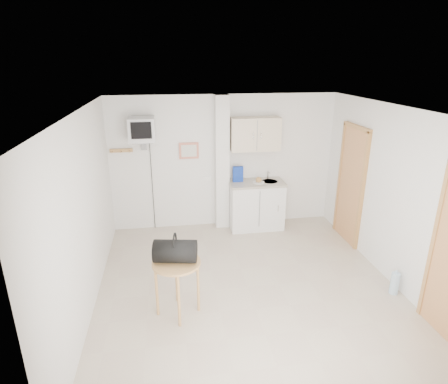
{
  "coord_description": "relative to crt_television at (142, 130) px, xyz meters",
  "views": [
    {
      "loc": [
        -1.03,
        -4.49,
        3.09
      ],
      "look_at": [
        -0.25,
        0.6,
        1.25
      ],
      "focal_mm": 30.0,
      "sensor_mm": 36.0,
      "label": 1
    }
  ],
  "objects": [
    {
      "name": "ground",
      "position": [
        1.45,
        -2.02,
        -1.94
      ],
      "size": [
        4.5,
        4.5,
        0.0
      ],
      "primitive_type": "plane",
      "color": "#B8A892",
      "rests_on": "ground"
    },
    {
      "name": "room_envelope",
      "position": [
        1.69,
        -1.93,
        -0.4
      ],
      "size": [
        4.24,
        4.54,
        2.55
      ],
      "color": "white",
      "rests_on": "ground"
    },
    {
      "name": "kitchenette",
      "position": [
        2.02,
        -0.02,
        -1.13
      ],
      "size": [
        1.03,
        0.58,
        2.1
      ],
      "color": "white",
      "rests_on": "ground"
    },
    {
      "name": "crt_television",
      "position": [
        0.0,
        0.0,
        0.0
      ],
      "size": [
        0.44,
        0.45,
        2.15
      ],
      "color": "slate",
      "rests_on": "ground"
    },
    {
      "name": "round_table",
      "position": [
        0.45,
        -2.44,
        -1.3
      ],
      "size": [
        0.6,
        0.6,
        0.74
      ],
      "rotation": [
        0.0,
        0.0,
        0.02
      ],
      "color": "tan",
      "rests_on": "ground"
    },
    {
      "name": "duffel_bag",
      "position": [
        0.44,
        -2.44,
        -1.05
      ],
      "size": [
        0.56,
        0.37,
        0.39
      ],
      "rotation": [
        0.0,
        0.0,
        -0.18
      ],
      "color": "black",
      "rests_on": "round_table"
    },
    {
      "name": "water_bottle",
      "position": [
        3.43,
        -2.48,
        -1.78
      ],
      "size": [
        0.12,
        0.12,
        0.36
      ],
      "color": "#A6C6DC",
      "rests_on": "ground"
    }
  ]
}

